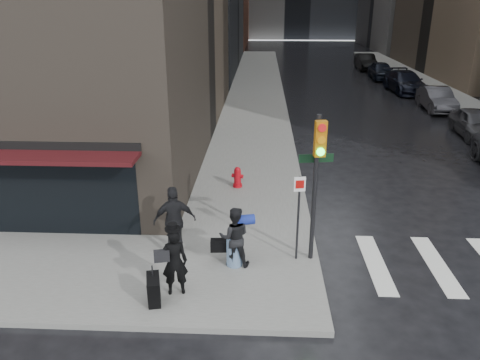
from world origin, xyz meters
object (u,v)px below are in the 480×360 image
object	(u,v)px
man_greycoat	(175,221)
parked_car_1	(475,123)
parked_car_5	(366,62)
man_jeans	(234,237)
traffic_light	(315,171)
man_overcoat	(170,267)
parked_car_4	(381,71)
fire_hydrant	(237,178)
parked_car_2	(437,99)
parked_car_3	(405,82)

from	to	relation	value
man_greycoat	parked_car_1	world-z (taller)	man_greycoat
man_greycoat	parked_car_5	bearing A→B (deg)	-123.39
man_jeans	traffic_light	size ratio (longest dim) A/B	0.42
man_jeans	parked_car_1	xyz separation A→B (m)	(11.35, 12.99, -0.26)
man_overcoat	parked_car_1	xyz separation A→B (m)	(12.71, 14.38, -0.22)
parked_car_4	man_overcoat	bearing A→B (deg)	-109.65
man_overcoat	fire_hydrant	size ratio (longest dim) A/B	2.41
man_greycoat	fire_hydrant	size ratio (longest dim) A/B	2.51
fire_hydrant	traffic_light	bearing A→B (deg)	-66.49
man_greycoat	parked_car_5	world-z (taller)	man_greycoat
parked_car_2	parked_car_3	distance (m)	5.96
parked_car_2	parked_car_5	size ratio (longest dim) A/B	0.96
man_overcoat	man_greycoat	distance (m)	1.96
man_overcoat	parked_car_2	xyz separation A→B (m)	(12.83, 20.34, -0.20)
parked_car_1	man_greycoat	bearing A→B (deg)	-132.95
man_overcoat	parked_car_2	world-z (taller)	man_overcoat
man_overcoat	parked_car_1	size ratio (longest dim) A/B	0.45
parked_car_1	parked_car_3	bearing A→B (deg)	93.98
man_overcoat	man_greycoat	bearing A→B (deg)	-95.77
parked_car_4	parked_car_5	xyz separation A→B (m)	(-0.12, 5.96, 0.01)
parked_car_2	traffic_light	bearing A→B (deg)	-114.79
parked_car_1	parked_car_3	size ratio (longest dim) A/B	0.77
man_jeans	parked_car_3	world-z (taller)	man_jeans
man_overcoat	man_jeans	distance (m)	1.95
parked_car_1	parked_car_4	distance (m)	17.88
man_overcoat	man_jeans	bearing A→B (deg)	-146.99
man_jeans	man_greycoat	bearing A→B (deg)	-22.21
traffic_light	fire_hydrant	xyz separation A→B (m)	(-2.17, 4.98, -2.15)
man_overcoat	traffic_light	world-z (taller)	traffic_light
man_jeans	parked_car_5	world-z (taller)	man_jeans
traffic_light	parked_car_2	bearing A→B (deg)	54.46
parked_car_5	fire_hydrant	bearing A→B (deg)	-108.96
fire_hydrant	parked_car_1	size ratio (longest dim) A/B	0.19
man_greycoat	parked_car_4	size ratio (longest dim) A/B	0.44
man_greycoat	parked_car_2	world-z (taller)	man_greycoat
parked_car_3	parked_car_5	bearing A→B (deg)	88.87
man_greycoat	parked_car_3	world-z (taller)	man_greycoat
man_jeans	parked_car_5	bearing A→B (deg)	-109.75
parked_car_2	man_jeans	bearing A→B (deg)	-118.94
traffic_light	man_jeans	bearing A→B (deg)	-178.71
man_overcoat	parked_car_4	distance (m)	34.48
traffic_light	parked_car_3	world-z (taller)	traffic_light
man_greycoat	traffic_light	size ratio (longest dim) A/B	0.49
man_greycoat	traffic_light	xyz separation A→B (m)	(3.57, -0.20, 1.54)
parked_car_1	parked_car_5	distance (m)	23.84
man_jeans	parked_car_3	bearing A→B (deg)	-117.74
parked_car_1	parked_car_5	bearing A→B (deg)	94.76
parked_car_3	parked_car_5	size ratio (longest dim) A/B	1.18
parked_car_4	parked_car_1	bearing A→B (deg)	-87.25
man_jeans	parked_car_2	bearing A→B (deg)	-124.74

